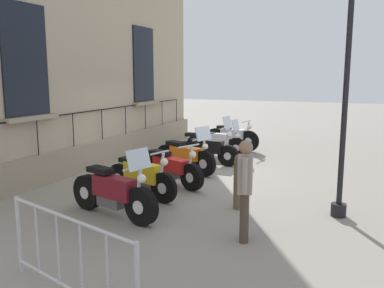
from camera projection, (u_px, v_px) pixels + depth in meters
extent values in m
plane|color=gray|center=(182.00, 173.00, 11.08)|extent=(60.00, 60.00, 0.00)
cube|color=tan|center=(85.00, 5.00, 11.44)|extent=(0.60, 12.10, 8.98)
cube|color=gray|center=(102.00, 152.00, 11.99)|extent=(0.20, 12.10, 0.75)
cube|color=black|center=(144.00, 65.00, 14.00)|extent=(0.06, 1.32, 2.49)
cube|color=tan|center=(146.00, 103.00, 14.19)|extent=(0.24, 1.52, 0.10)
cube|color=black|center=(25.00, 60.00, 9.16)|extent=(0.06, 1.32, 2.49)
cube|color=tan|center=(32.00, 118.00, 9.35)|extent=(0.24, 1.52, 0.10)
cube|color=black|center=(101.00, 110.00, 11.76)|extent=(0.03, 10.17, 0.03)
cylinder|color=black|center=(38.00, 137.00, 9.52)|extent=(0.02, 0.02, 0.86)
cylinder|color=black|center=(73.00, 130.00, 10.68)|extent=(0.02, 0.02, 0.86)
cylinder|color=black|center=(102.00, 125.00, 11.83)|extent=(0.02, 0.02, 0.86)
cylinder|color=black|center=(126.00, 120.00, 12.99)|extent=(0.02, 0.02, 0.86)
cylinder|color=black|center=(145.00, 116.00, 14.14)|extent=(0.02, 0.02, 0.86)
cylinder|color=black|center=(162.00, 113.00, 15.30)|extent=(0.02, 0.02, 0.86)
cylinder|color=black|center=(177.00, 110.00, 16.45)|extent=(0.02, 0.02, 0.86)
cylinder|color=black|center=(141.00, 206.00, 7.17)|extent=(0.71, 0.32, 0.69)
cylinder|color=silver|center=(141.00, 206.00, 7.17)|extent=(0.28, 0.23, 0.24)
cylinder|color=black|center=(88.00, 192.00, 8.04)|extent=(0.71, 0.32, 0.69)
cylinder|color=silver|center=(88.00, 192.00, 8.04)|extent=(0.28, 0.23, 0.24)
cube|color=maroon|center=(114.00, 187.00, 7.54)|extent=(0.96, 0.50, 0.38)
cube|color=#4C4C51|center=(111.00, 200.00, 7.64)|extent=(0.59, 0.36, 0.24)
cube|color=black|center=(100.00, 170.00, 7.71)|extent=(0.56, 0.38, 0.10)
cylinder|color=silver|center=(139.00, 187.00, 7.14)|extent=(0.17, 0.10, 0.69)
cylinder|color=silver|center=(136.00, 167.00, 7.12)|extent=(0.19, 0.61, 0.04)
sphere|color=white|center=(142.00, 179.00, 7.08)|extent=(0.16, 0.16, 0.16)
cylinder|color=silver|center=(111.00, 202.00, 7.89)|extent=(0.82, 0.28, 0.08)
cube|color=silver|center=(139.00, 159.00, 7.06)|extent=(0.25, 0.52, 0.36)
cylinder|color=black|center=(164.00, 188.00, 8.42)|extent=(0.65, 0.27, 0.64)
cylinder|color=silver|center=(164.00, 188.00, 8.42)|extent=(0.25, 0.18, 0.23)
cylinder|color=black|center=(120.00, 178.00, 9.22)|extent=(0.65, 0.27, 0.64)
cylinder|color=silver|center=(120.00, 178.00, 9.22)|extent=(0.25, 0.18, 0.23)
cube|color=gold|center=(142.00, 172.00, 8.75)|extent=(0.93, 0.47, 0.40)
cube|color=#4C4C51|center=(139.00, 184.00, 8.85)|extent=(0.57, 0.33, 0.23)
cube|color=black|center=(130.00, 160.00, 8.94)|extent=(0.54, 0.34, 0.10)
cylinder|color=silver|center=(162.00, 170.00, 8.38)|extent=(0.17, 0.10, 0.73)
cylinder|color=silver|center=(160.00, 153.00, 8.35)|extent=(0.18, 0.53, 0.04)
sphere|color=white|center=(164.00, 162.00, 8.31)|extent=(0.16, 0.16, 0.16)
cylinder|color=silver|center=(138.00, 186.00, 9.08)|extent=(0.80, 0.29, 0.08)
cylinder|color=black|center=(192.00, 177.00, 9.31)|extent=(0.64, 0.37, 0.63)
cylinder|color=silver|center=(192.00, 177.00, 9.31)|extent=(0.27, 0.24, 0.22)
cylinder|color=black|center=(150.00, 167.00, 10.33)|extent=(0.64, 0.37, 0.63)
cylinder|color=silver|center=(150.00, 167.00, 10.33)|extent=(0.27, 0.24, 0.22)
cube|color=red|center=(171.00, 164.00, 9.75)|extent=(1.04, 0.65, 0.31)
cube|color=#4C4C51|center=(168.00, 173.00, 9.86)|extent=(0.65, 0.44, 0.22)
cube|color=black|center=(160.00, 153.00, 9.99)|extent=(0.62, 0.46, 0.10)
cylinder|color=silver|center=(190.00, 162.00, 9.29)|extent=(0.17, 0.11, 0.71)
cylinder|color=silver|center=(189.00, 146.00, 9.26)|extent=(0.28, 0.63, 0.04)
sphere|color=white|center=(193.00, 155.00, 9.21)|extent=(0.16, 0.16, 0.16)
cylinder|color=silver|center=(168.00, 175.00, 10.13)|extent=(0.87, 0.40, 0.08)
cylinder|color=black|center=(204.00, 164.00, 10.58)|extent=(0.68, 0.31, 0.69)
cylinder|color=silver|center=(204.00, 164.00, 10.58)|extent=(0.27, 0.19, 0.24)
cylinder|color=black|center=(166.00, 157.00, 11.45)|extent=(0.68, 0.31, 0.69)
cylinder|color=silver|center=(166.00, 157.00, 11.45)|extent=(0.27, 0.19, 0.24)
cube|color=orange|center=(186.00, 153.00, 10.95)|extent=(0.97, 0.57, 0.32)
cube|color=#4C4C51|center=(183.00, 161.00, 11.06)|extent=(0.60, 0.40, 0.24)
cube|color=black|center=(176.00, 143.00, 11.15)|extent=(0.57, 0.42, 0.10)
cylinder|color=silver|center=(203.00, 151.00, 10.56)|extent=(0.17, 0.11, 0.64)
cylinder|color=silver|center=(201.00, 139.00, 10.54)|extent=(0.24, 0.65, 0.04)
sphere|color=white|center=(205.00, 147.00, 10.49)|extent=(0.16, 0.16, 0.16)
cylinder|color=silver|center=(182.00, 164.00, 11.32)|extent=(0.81, 0.33, 0.08)
cube|color=silver|center=(203.00, 133.00, 10.48)|extent=(0.28, 0.56, 0.36)
cylinder|color=black|center=(228.00, 156.00, 11.78)|extent=(0.62, 0.19, 0.61)
cylinder|color=silver|center=(228.00, 156.00, 11.78)|extent=(0.23, 0.18, 0.21)
cylinder|color=black|center=(184.00, 151.00, 12.44)|extent=(0.62, 0.19, 0.61)
cylinder|color=silver|center=(184.00, 151.00, 12.44)|extent=(0.23, 0.18, 0.21)
cube|color=black|center=(207.00, 146.00, 12.05)|extent=(1.01, 0.34, 0.37)
cube|color=#4C4C51|center=(204.00, 154.00, 12.14)|extent=(0.61, 0.26, 0.21)
cube|color=black|center=(195.00, 135.00, 12.18)|extent=(0.57, 0.28, 0.10)
cylinder|color=silver|center=(227.00, 142.00, 11.74)|extent=(0.16, 0.07, 0.81)
cylinder|color=silver|center=(225.00, 128.00, 11.69)|extent=(0.08, 0.58, 0.04)
sphere|color=white|center=(229.00, 134.00, 11.67)|extent=(0.16, 0.16, 0.16)
cylinder|color=silver|center=(200.00, 156.00, 12.37)|extent=(0.90, 0.15, 0.08)
cube|color=silver|center=(227.00, 123.00, 11.64)|extent=(0.16, 0.48, 0.36)
cylinder|color=black|center=(236.00, 148.00, 12.92)|extent=(0.65, 0.12, 0.65)
cylinder|color=silver|center=(236.00, 148.00, 12.92)|extent=(0.23, 0.13, 0.23)
cylinder|color=black|center=(196.00, 145.00, 13.49)|extent=(0.65, 0.12, 0.65)
cylinder|color=silver|center=(196.00, 145.00, 13.49)|extent=(0.23, 0.13, 0.23)
cube|color=silver|center=(217.00, 139.00, 13.15)|extent=(0.83, 0.29, 0.38)
cube|color=#4C4C51|center=(214.00, 147.00, 13.23)|extent=(0.50, 0.22, 0.23)
cube|color=black|center=(208.00, 134.00, 13.26)|extent=(0.47, 0.25, 0.10)
cylinder|color=silver|center=(235.00, 139.00, 12.90)|extent=(0.16, 0.06, 0.58)
cylinder|color=silver|center=(234.00, 130.00, 12.87)|extent=(0.05, 0.58, 0.04)
sphere|color=white|center=(237.00, 136.00, 12.85)|extent=(0.16, 0.16, 0.16)
cylinder|color=silver|center=(212.00, 150.00, 13.44)|extent=(0.74, 0.10, 0.08)
cube|color=silver|center=(236.00, 125.00, 12.82)|extent=(0.14, 0.48, 0.36)
cylinder|color=black|center=(249.00, 141.00, 14.02)|extent=(0.72, 0.20, 0.72)
cylinder|color=silver|center=(249.00, 141.00, 14.02)|extent=(0.26, 0.16, 0.25)
cylinder|color=black|center=(215.00, 138.00, 14.65)|extent=(0.72, 0.20, 0.72)
cylinder|color=silver|center=(215.00, 138.00, 14.65)|extent=(0.26, 0.16, 0.25)
cube|color=#B2B2BC|center=(233.00, 134.00, 14.28)|extent=(0.86, 0.44, 0.33)
cube|color=#4C4C51|center=(230.00, 141.00, 14.37)|extent=(0.53, 0.33, 0.25)
cube|color=black|center=(224.00, 127.00, 14.41)|extent=(0.50, 0.36, 0.10)
cylinder|color=silver|center=(248.00, 131.00, 13.99)|extent=(0.17, 0.08, 0.68)
cylinder|color=silver|center=(246.00, 121.00, 13.96)|extent=(0.13, 0.74, 0.04)
sphere|color=white|center=(250.00, 127.00, 13.93)|extent=(0.16, 0.16, 0.16)
cylinder|color=silver|center=(228.00, 143.00, 14.63)|extent=(0.75, 0.17, 0.08)
cylinder|color=black|center=(338.00, 210.00, 7.67)|extent=(0.28, 0.28, 0.24)
cylinder|color=black|center=(346.00, 87.00, 7.29)|extent=(0.10, 0.10, 4.77)
cylinder|color=#B7B7BF|center=(19.00, 235.00, 5.45)|extent=(0.05, 0.05, 1.05)
cylinder|color=#B7B7BF|center=(67.00, 218.00, 4.64)|extent=(2.20, 0.71, 0.04)
cylinder|color=#B7B7BF|center=(37.00, 238.00, 5.15)|extent=(0.02, 0.02, 0.87)
cylinder|color=#B7B7BF|center=(58.00, 248.00, 4.86)|extent=(0.02, 0.02, 0.87)
cylinder|color=#B7B7BF|center=(81.00, 259.00, 4.57)|extent=(0.02, 0.02, 0.87)
cylinder|color=#B7B7BF|center=(107.00, 271.00, 4.28)|extent=(0.02, 0.02, 0.87)
cylinder|color=brown|center=(239.00, 185.00, 8.05)|extent=(0.22, 0.22, 0.95)
sphere|color=brown|center=(240.00, 159.00, 7.96)|extent=(0.20, 0.20, 0.20)
cylinder|color=#47382D|center=(245.00, 215.00, 6.58)|extent=(0.14, 0.14, 0.80)
cylinder|color=#47382D|center=(244.00, 218.00, 6.43)|extent=(0.14, 0.14, 0.80)
cube|color=gray|center=(245.00, 174.00, 6.39)|extent=(0.29, 0.40, 0.57)
sphere|color=#8C664C|center=(246.00, 147.00, 6.32)|extent=(0.22, 0.22, 0.22)
cylinder|color=gray|center=(246.00, 169.00, 6.60)|extent=(0.09, 0.09, 0.54)
cylinder|color=gray|center=(245.00, 176.00, 6.17)|extent=(0.09, 0.09, 0.54)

